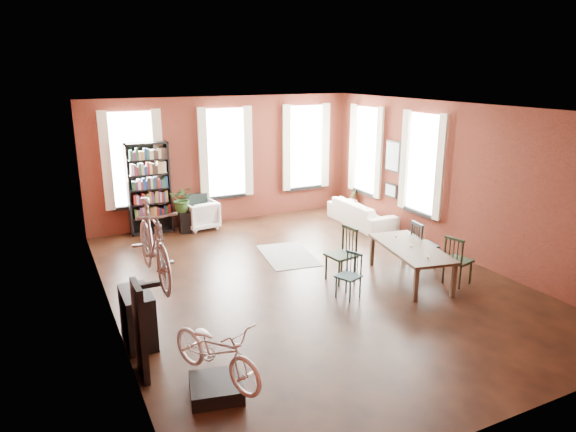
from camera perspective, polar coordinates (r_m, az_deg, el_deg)
room at (r=9.77m, az=1.94°, el=5.95°), size 9.00×9.04×3.22m
dining_table at (r=9.95m, az=13.38°, el=-5.13°), size 1.22×2.05×0.65m
dining_chair_a at (r=8.99m, az=6.73°, el=-6.64°), size 0.47×0.47×0.79m
dining_chair_b at (r=9.62m, az=5.89°, el=-4.33°), size 0.53×0.53×1.02m
dining_chair_c at (r=9.96m, az=18.37°, el=-4.67°), size 0.52×0.52×0.93m
dining_chair_d at (r=10.60m, az=14.86°, el=-3.10°), size 0.49×0.49×0.94m
bookshelf at (r=12.68m, az=-15.17°, el=2.97°), size 1.00×0.32×2.20m
white_armchair at (r=12.92m, az=-9.69°, el=0.29°), size 0.83×0.79×0.78m
cream_sofa at (r=13.18m, az=8.19°, el=0.76°), size 0.61×2.08×0.81m
striped_rug at (r=11.00m, az=-0.04°, el=-4.38°), size 1.23×1.73×0.01m
bike_trainer at (r=6.67m, az=-7.98°, el=-18.38°), size 0.75×0.75×0.18m
bike_wall_rack at (r=6.91m, az=-16.12°, el=-12.19°), size 0.16×0.60×1.30m
console_table at (r=7.84m, az=-16.34°, el=-10.75°), size 0.40×0.80×0.80m
plant_stand at (r=12.71m, az=-11.37°, el=-0.66°), size 0.28×0.28×0.52m
plant_by_sofa at (r=14.28m, az=7.06°, el=0.99°), size 0.61×0.83×0.33m
plant_small at (r=11.31m, az=14.91°, el=-3.96°), size 0.50×0.47×0.16m
bicycle_floor at (r=6.28m, az=-8.09°, el=-11.72°), size 0.80×0.94×1.52m
bicycle_hung at (r=6.41m, az=-14.95°, el=-0.05°), size 0.47×1.00×1.66m
plant_on_stand at (r=12.57m, az=-11.64°, el=1.56°), size 0.78×0.82×0.50m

